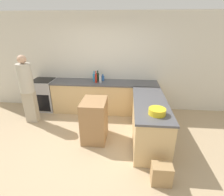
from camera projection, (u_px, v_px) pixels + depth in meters
ground_plane at (94, 149)px, 3.58m from camera, size 14.00×14.00×0.00m
wall_back at (106, 63)px, 4.95m from camera, size 8.00×0.06×2.70m
counter_back at (105, 97)px, 4.99m from camera, size 2.93×0.64×0.89m
counter_peninsula at (149, 120)px, 3.76m from camera, size 0.69×1.89×0.89m
range_oven at (45, 95)px, 5.14m from camera, size 0.62×0.62×0.90m
island_table at (95, 120)px, 3.75m from camera, size 0.50×0.66×0.91m
mixing_bowl at (157, 111)px, 3.05m from camera, size 0.30×0.30×0.11m
wine_bottle_dark at (98, 77)px, 4.93m from camera, size 0.07×0.07×0.28m
water_bottle_blue at (103, 78)px, 4.94m from camera, size 0.08×0.08×0.18m
vinegar_bottle_clear at (100, 79)px, 4.76m from camera, size 0.07×0.07×0.24m
dish_soap_bottle at (94, 77)px, 4.86m from camera, size 0.08×0.08×0.28m
hot_sauce_bottle at (96, 78)px, 4.74m from camera, size 0.06×0.06×0.32m
person_by_range at (27, 87)px, 4.26m from camera, size 0.33×0.33×1.72m
paper_bag at (161, 174)px, 2.74m from camera, size 0.32×0.22×0.35m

